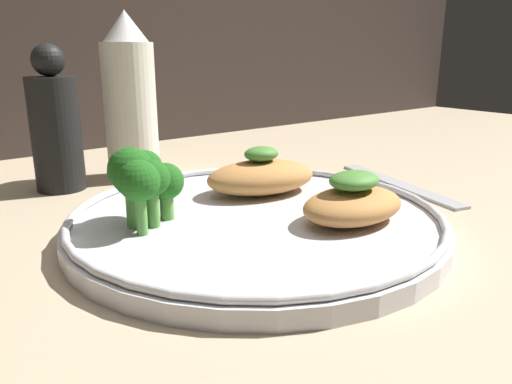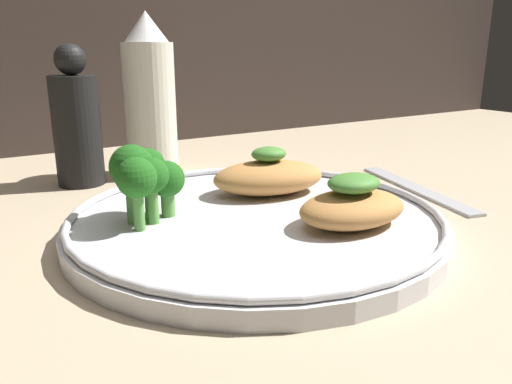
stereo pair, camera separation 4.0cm
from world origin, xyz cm
name	(u,v)px [view 2 (the right image)]	position (x,y,z in cm)	size (l,w,h in cm)	color
ground_plane	(256,238)	(0.00, 0.00, -0.50)	(180.00, 180.00, 1.00)	tan
plate	(256,221)	(0.00, 0.00, 0.99)	(30.16, 30.16, 2.00)	silver
grilled_meat_front	(352,205)	(5.07, -5.67, 2.96)	(9.00, 6.10, 4.02)	#BC7F42
grilled_meat_middle	(269,176)	(4.41, 4.85, 3.04)	(11.56, 8.53, 4.38)	#BC7F42
broccoli_bunch	(143,175)	(-7.92, 3.60, 5.08)	(6.00, 6.09, 5.99)	#569942
sauce_bottle	(147,100)	(-0.34, 22.70, 8.74)	(5.75, 5.75, 18.27)	silver
pepper_grinder	(77,124)	(-8.31, 22.70, 6.59)	(4.97, 4.97, 14.86)	black
fork	(416,187)	(20.82, 1.56, 0.30)	(6.39, 18.39, 0.60)	#B2B2B7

